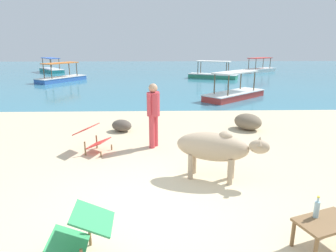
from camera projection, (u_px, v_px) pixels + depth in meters
The scene contains 15 objects.
sand_beach at pixel (153, 207), 4.87m from camera, with size 18.00×14.00×0.04m, color beige.
water_surface at pixel (158, 74), 26.05m from camera, with size 60.00×36.00×0.03m, color teal.
cow at pixel (215, 147), 5.65m from camera, with size 1.76×0.96×0.99m.
low_bench_table at pixel (326, 225), 3.77m from camera, with size 0.86×0.67×0.40m.
bottle at pixel (317, 209), 3.80m from camera, with size 0.07×0.07×0.30m.
deck_chair_near at pixel (92, 137), 7.15m from camera, with size 0.90×0.76×0.68m.
deck_chair_far at pixel (80, 232), 3.55m from camera, with size 0.80×0.58×0.68m.
person_standing at pixel (153, 111), 7.36m from camera, with size 0.32×0.46×1.62m.
shore_rock_large at pixel (122, 126), 8.91m from camera, with size 0.62×0.47×0.35m, color brown.
shore_rock_medium at pixel (248, 122), 9.09m from camera, with size 0.87×0.68×0.48m, color #756651.
boat_teal at pixel (51, 69), 27.25m from camera, with size 3.14×3.62×1.29m.
boat_green at pixel (213, 75), 22.53m from camera, with size 3.82×2.54×1.29m.
boat_red at pixel (234, 93), 14.27m from camera, with size 3.51×3.31×1.29m.
boat_white at pixel (259, 69), 27.39m from camera, with size 3.66×3.08×1.29m.
boat_blue at pixel (61, 77), 20.64m from camera, with size 2.95×3.72×1.29m.
Camera 1 is at (0.12, -4.33, 2.61)m, focal length 31.77 mm.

